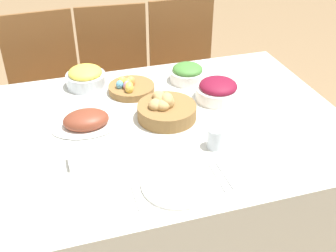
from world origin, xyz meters
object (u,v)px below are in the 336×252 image
object	(u,v)px
fork	(135,194)
beet_salad_bowl	(218,90)
chair_far_left	(48,93)
bread_basket	(166,109)
chair_far_center	(117,84)
chair_far_right	(186,74)
dinner_plate	(177,185)
butter_dish	(86,160)
green_salad_bowl	(187,73)
ham_platter	(86,121)
knife	(217,177)
pineapple_bowl	(86,77)
drinking_cup	(216,138)
egg_basket	(131,88)
spoon	(225,175)

from	to	relation	value
fork	beet_salad_bowl	bearing A→B (deg)	46.20
chair_far_left	bread_basket	xyz separation A→B (m)	(0.49, -0.84, 0.29)
chair_far_center	chair_far_right	world-z (taller)	same
dinner_plate	butter_dish	bearing A→B (deg)	142.66
green_salad_bowl	ham_platter	bearing A→B (deg)	-153.52
chair_far_left	fork	world-z (taller)	chair_far_left
chair_far_right	knife	distance (m)	1.34
ham_platter	pineapple_bowl	size ratio (longest dim) A/B	1.54
beet_salad_bowl	chair_far_left	bearing A→B (deg)	135.41
drinking_cup	fork	bearing A→B (deg)	-154.39
drinking_cup	chair_far_center	bearing A→B (deg)	99.70
egg_basket	green_salad_bowl	bearing A→B (deg)	6.74
pineapple_bowl	egg_basket	bearing A→B (deg)	-33.12
knife	butter_dish	world-z (taller)	butter_dish
chair_far_right	knife	xyz separation A→B (m)	(-0.33, -1.27, 0.25)
egg_basket	green_salad_bowl	xyz separation A→B (m)	(0.30, 0.04, 0.02)
chair_far_center	butter_dish	bearing A→B (deg)	-101.86
chair_far_right	spoon	bearing A→B (deg)	-103.06
chair_far_left	knife	distance (m)	1.41
butter_dish	fork	bearing A→B (deg)	-58.20
spoon	drinking_cup	world-z (taller)	drinking_cup
drinking_cup	spoon	bearing A→B (deg)	-100.15
green_salad_bowl	pineapple_bowl	distance (m)	0.50
beet_salad_bowl	green_salad_bowl	bearing A→B (deg)	109.10
butter_dish	chair_far_right	bearing A→B (deg)	54.26
chair_far_left	chair_far_center	distance (m)	0.42
chair_far_left	spoon	world-z (taller)	chair_far_left
chair_far_center	bread_basket	bearing A→B (deg)	-81.21
green_salad_bowl	butter_dish	xyz separation A→B (m)	(-0.58, -0.52, -0.03)
spoon	butter_dish	xyz separation A→B (m)	(-0.46, 0.22, 0.01)
chair_far_left	beet_salad_bowl	size ratio (longest dim) A/B	4.79
green_salad_bowl	spoon	size ratio (longest dim) A/B	1.08
egg_basket	pineapple_bowl	bearing A→B (deg)	146.88
spoon	butter_dish	size ratio (longest dim) A/B	1.29
pineapple_bowl	beet_salad_bowl	bearing A→B (deg)	-28.31
bread_basket	ham_platter	distance (m)	0.34
dinner_plate	pineapple_bowl	bearing A→B (deg)	103.57
bread_basket	dinner_plate	size ratio (longest dim) A/B	1.01
egg_basket	drinking_cup	xyz separation A→B (m)	(0.22, -0.53, 0.02)
spoon	chair_far_left	bearing A→B (deg)	113.55
bread_basket	knife	xyz separation A→B (m)	(0.06, -0.43, -0.04)
chair_far_right	knife	size ratio (longest dim) A/B	6.04
bread_basket	drinking_cup	world-z (taller)	bread_basket
pineapple_bowl	spoon	bearing A→B (deg)	-65.35
chair_far_center	spoon	distance (m)	1.31
chair_far_center	fork	bearing A→B (deg)	-93.38
egg_basket	drinking_cup	distance (m)	0.57
pineapple_bowl	chair_far_right	bearing A→B (deg)	33.52
beet_salad_bowl	butter_dish	distance (m)	0.72
chair_far_left	egg_basket	distance (m)	0.75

